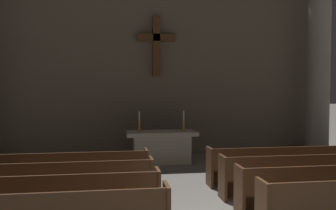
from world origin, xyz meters
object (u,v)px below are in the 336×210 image
pew_right_row_3 (305,174)px  pew_right_row_4 (283,165)px  pew_right_row_2 (333,187)px  candlestick_right (184,125)px  candlestick_left (139,125)px  column_right_fourth (318,66)px  altar (162,146)px  pew_left_row_4 (64,172)px  pew_left_row_2 (50,200)px  pew_left_row_3 (58,184)px

pew_right_row_3 → pew_right_row_4: 1.08m
pew_right_row_2 → pew_right_row_4: same height
pew_right_row_3 → candlestick_right: (-1.96, 4.02, 0.73)m
candlestick_left → pew_right_row_4: bearing=-41.2°
pew_right_row_3 → candlestick_right: bearing=116.0°
candlestick_right → column_right_fourth: bearing=7.4°
pew_right_row_4 → altar: altar is taller
pew_right_row_3 → pew_left_row_4: bearing=168.5°
pew_left_row_4 → pew_right_row_2: (5.32, -2.16, 0.00)m
pew_right_row_4 → candlestick_right: (-1.96, 2.94, 0.73)m
pew_left_row_2 → candlestick_left: candlestick_left is taller
pew_left_row_2 → pew_right_row_2: (5.32, 0.00, 0.00)m
pew_left_row_2 → pew_right_row_4: size_ratio=1.00×
column_right_fourth → candlestick_left: column_right_fourth is taller
pew_left_row_3 → column_right_fourth: size_ratio=0.60×
column_right_fourth → candlestick_left: 6.62m
pew_left_row_4 → candlestick_right: bearing=41.2°
pew_left_row_4 → candlestick_left: candlestick_left is taller
pew_left_row_4 → pew_right_row_4: 5.32m
pew_right_row_2 → altar: altar is taller
pew_left_row_3 → pew_right_row_3: 5.32m
pew_right_row_2 → pew_right_row_3: (0.00, 1.08, 0.00)m
altar → candlestick_right: bearing=0.0°
pew_left_row_2 → pew_right_row_4: 5.74m
pew_left_row_2 → column_right_fourth: 10.40m
pew_left_row_3 → pew_left_row_4: 1.08m
pew_left_row_2 → pew_right_row_2: bearing=0.0°
pew_left_row_4 → candlestick_right: 4.52m
pew_left_row_2 → pew_right_row_2: size_ratio=1.00×
pew_left_row_2 → altar: (2.66, 5.10, 0.06)m
pew_right_row_2 → candlestick_left: candlestick_left is taller
pew_left_row_2 → candlestick_right: (3.36, 5.10, 0.73)m
pew_left_row_2 → pew_right_row_2: same height
column_right_fourth → altar: size_ratio=2.90×
pew_left_row_4 → pew_right_row_4: same height
pew_right_row_4 → candlestick_right: bearing=123.7°
pew_left_row_3 → pew_right_row_4: (5.32, 1.08, 0.00)m
pew_left_row_4 → pew_left_row_2: bearing=-90.0°
pew_right_row_2 → pew_right_row_4: size_ratio=1.00×
pew_left_row_4 → pew_right_row_2: 5.74m
pew_right_row_3 → altar: (-2.66, 4.02, 0.06)m
pew_right_row_4 → pew_left_row_4: bearing=180.0°
pew_left_row_4 → candlestick_left: (1.96, 2.94, 0.73)m
pew_left_row_3 → pew_right_row_4: 5.43m
candlestick_right → pew_left_row_2: bearing=-123.4°
pew_left_row_3 → pew_right_row_3: size_ratio=1.00×
column_right_fourth → candlestick_right: size_ratio=10.14×
column_right_fourth → altar: 6.20m
column_right_fourth → pew_left_row_2: bearing=-145.2°
pew_left_row_2 → pew_left_row_4: 2.16m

